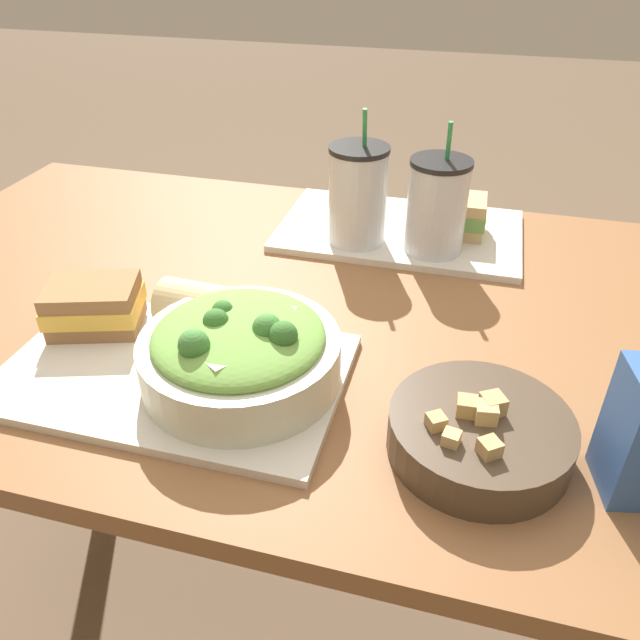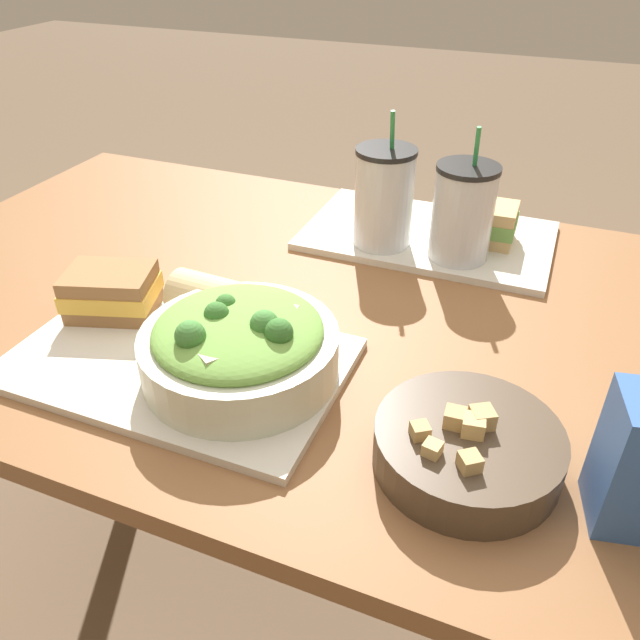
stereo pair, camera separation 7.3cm
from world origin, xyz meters
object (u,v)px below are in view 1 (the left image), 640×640
(baguette_near, at_px, (216,310))
(sandwich_far, at_px, (452,214))
(sandwich_near, at_px, (94,306))
(salad_bowl, at_px, (239,350))
(soup_bowl, at_px, (479,433))
(drink_cup_dark, at_px, (358,198))
(drink_cup_red, at_px, (436,209))

(baguette_near, xyz_separation_m, sandwich_far, (0.27, 0.38, -0.00))
(sandwich_near, bearing_deg, sandwich_far, 26.14)
(baguette_near, height_order, sandwich_far, baguette_near)
(sandwich_far, bearing_deg, salad_bowl, -114.75)
(soup_bowl, relative_size, drink_cup_dark, 0.88)
(soup_bowl, height_order, sandwich_near, sandwich_near)
(soup_bowl, xyz_separation_m, sandwich_near, (-0.51, 0.09, 0.02))
(salad_bowl, relative_size, sandwich_near, 1.69)
(salad_bowl, xyz_separation_m, sandwich_near, (-0.23, 0.06, -0.01))
(drink_cup_red, bearing_deg, salad_bowl, -114.77)
(drink_cup_dark, bearing_deg, salad_bowl, -97.92)
(sandwich_near, height_order, sandwich_far, same)
(salad_bowl, bearing_deg, sandwich_near, 166.29)
(salad_bowl, relative_size, drink_cup_dark, 1.07)
(soup_bowl, relative_size, sandwich_far, 1.68)
(baguette_near, distance_m, sandwich_far, 0.47)
(sandwich_far, bearing_deg, drink_cup_red, -107.95)
(baguette_near, distance_m, drink_cup_red, 0.40)
(sandwich_near, height_order, drink_cup_red, drink_cup_red)
(sandwich_near, relative_size, baguette_near, 0.91)
(soup_bowl, xyz_separation_m, drink_cup_dark, (-0.23, 0.43, 0.06))
(soup_bowl, relative_size, drink_cup_red, 0.92)
(salad_bowl, distance_m, baguette_near, 0.11)
(salad_bowl, xyz_separation_m, sandwich_far, (0.21, 0.47, -0.01))
(sandwich_near, height_order, baguette_near, baguette_near)
(baguette_near, height_order, drink_cup_red, drink_cup_red)
(soup_bowl, xyz_separation_m, baguette_near, (-0.35, 0.12, 0.02))
(salad_bowl, xyz_separation_m, drink_cup_dark, (0.06, 0.40, 0.03))
(salad_bowl, height_order, drink_cup_dark, drink_cup_dark)
(sandwich_near, distance_m, drink_cup_dark, 0.45)
(salad_bowl, bearing_deg, baguette_near, 127.11)
(drink_cup_red, bearing_deg, baguette_near, -128.72)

